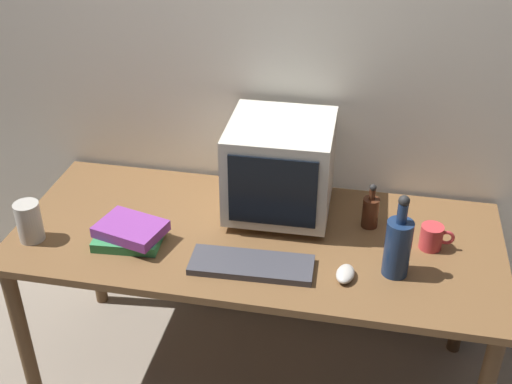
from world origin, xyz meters
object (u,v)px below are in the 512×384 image
Objects in this scene: mug at (432,237)px; bottle_short at (371,211)px; keyboard at (252,265)px; bottle_tall at (398,245)px; crt_monitor at (280,167)px; metal_canister at (29,222)px; computer_mouse at (345,274)px; book_stack at (130,233)px.

bottle_short is at bearing 156.84° from mug.
bottle_tall reaches higher than keyboard.
bottle_short is (0.35, -0.03, -0.13)m from crt_monitor.
keyboard is at bearing -0.66° from metal_canister.
computer_mouse is 0.38× the size of book_stack.
bottle_short is at bearing 110.27° from bottle_tall.
computer_mouse is at bearing -100.78° from bottle_short.
bottle_short reaches higher than metal_canister.
metal_canister is (-1.13, 0.00, 0.06)m from computer_mouse.
crt_monitor is at bearing 174.38° from bottle_short.
mug is at bearing 19.22° from keyboard.
metal_canister reaches higher than book_stack.
computer_mouse is 0.34m from bottle_short.
bottle_short is 0.88m from book_stack.
crt_monitor reaches higher than keyboard.
keyboard is at bearing -7.44° from book_stack.
crt_monitor is at bearing 167.20° from mug.
bottle_tall is 2.03× the size of metal_canister.
computer_mouse is at bearing -0.13° from metal_canister.
crt_monitor is 0.49m from computer_mouse.
computer_mouse is 0.37m from mug.
book_stack is at bearing -170.37° from mug.
bottle_tall is (0.48, 0.07, 0.10)m from keyboard.
crt_monitor reaches higher than metal_canister.
keyboard is 0.32m from computer_mouse.
bottle_tall reaches higher than book_stack.
crt_monitor is 0.37m from bottle_short.
book_stack is at bearing 8.03° from metal_canister.
computer_mouse is 0.67× the size of metal_canister.
bottle_short reaches higher than book_stack.
crt_monitor reaches higher than bottle_tall.
bottle_tall is at bearing 0.56° from book_stack.
bottle_tall is 1.16× the size of book_stack.
keyboard is 0.46m from book_stack.
bottle_short is at bearing 15.24° from metal_canister.
mug is 1.43m from metal_canister.
computer_mouse is at bearing -158.89° from bottle_tall.
metal_canister is (-1.19, -0.32, 0.01)m from bottle_short.
bottle_short reaches higher than keyboard.
metal_canister is (-0.36, -0.05, 0.04)m from book_stack.
crt_monitor is at bearing 82.29° from keyboard.
crt_monitor is at bearing 22.96° from metal_canister.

